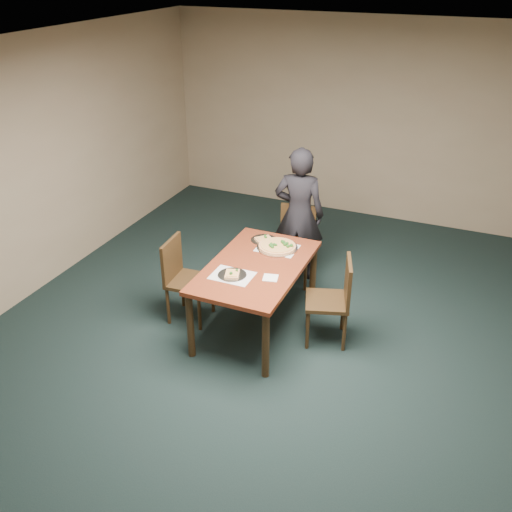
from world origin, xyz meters
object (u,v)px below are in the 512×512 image
at_px(pizza_pan, 278,246).
at_px(slice_plate_far, 264,239).
at_px(chair_right, 335,296).
at_px(chair_far, 296,239).
at_px(diner, 299,214).
at_px(chair_left, 182,275).
at_px(slice_plate_near, 232,274).
at_px(dining_table, 256,273).

distance_m(pizza_pan, slice_plate_far, 0.23).
bearing_deg(slice_plate_far, chair_right, -24.11).
xyz_separation_m(chair_far, diner, (0.00, 0.08, 0.29)).
xyz_separation_m(chair_left, slice_plate_near, (0.66, -0.17, 0.25)).
height_order(chair_left, slice_plate_near, chair_left).
distance_m(chair_far, chair_left, 1.50).
xyz_separation_m(dining_table, chair_left, (-0.79, -0.12, -0.14)).
relative_size(chair_left, chair_right, 1.00).
relative_size(dining_table, chair_left, 1.65).
bearing_deg(chair_far, slice_plate_far, -112.21).
bearing_deg(pizza_pan, chair_right, -22.68).
bearing_deg(chair_right, slice_plate_far, -131.98).
relative_size(diner, slice_plate_far, 5.76).
height_order(dining_table, chair_right, chair_right).
height_order(pizza_pan, slice_plate_far, pizza_pan).
xyz_separation_m(chair_right, slice_plate_near, (-0.93, -0.40, 0.25)).
distance_m(chair_far, pizza_pan, 0.77).
bearing_deg(chair_left, slice_plate_far, -49.63).
xyz_separation_m(dining_table, pizza_pan, (0.07, 0.42, 0.12)).
bearing_deg(chair_right, dining_table, -100.02).
distance_m(slice_plate_near, slice_plate_far, 0.82).
bearing_deg(dining_table, chair_right, 7.86).
xyz_separation_m(diner, slice_plate_near, (-0.15, -1.50, -0.04)).
xyz_separation_m(chair_far, chair_left, (-0.81, -1.26, 0.00)).
bearing_deg(pizza_pan, slice_plate_far, 151.00).
bearing_deg(chair_right, pizza_pan, -130.56).
height_order(chair_far, slice_plate_far, chair_far).
bearing_deg(chair_left, chair_right, -86.18).
height_order(chair_far, pizza_pan, chair_far).
height_order(dining_table, chair_left, chair_left).
relative_size(diner, pizza_pan, 3.72).
xyz_separation_m(chair_left, chair_right, (1.59, 0.23, 0.00)).
distance_m(dining_table, diner, 1.22).
distance_m(chair_right, slice_plate_near, 1.04).
relative_size(chair_right, slice_plate_far, 3.25).
bearing_deg(dining_table, chair_left, -171.54).
bearing_deg(diner, chair_right, 117.03).
distance_m(chair_far, slice_plate_far, 0.67).
bearing_deg(chair_right, chair_left, -99.72).
bearing_deg(pizza_pan, chair_left, -148.02).
relative_size(pizza_pan, slice_plate_near, 1.55).
height_order(dining_table, pizza_pan, pizza_pan).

